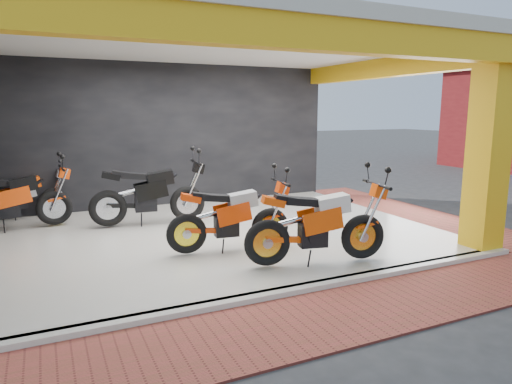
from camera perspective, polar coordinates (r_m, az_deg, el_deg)
ground at (r=7.04m, az=1.04°, el=-9.67°), size 80.00×80.00×0.00m
showroom_floor at (r=8.78m, az=-4.73°, el=-5.31°), size 8.00×6.00×0.10m
showroom_ceiling at (r=8.55m, az=-5.10°, el=18.28°), size 8.40×6.40×0.20m
back_wall at (r=11.44m, az=-10.32°, el=6.81°), size 8.20×0.20×3.50m
corner_column at (r=8.48m, az=27.04°, el=4.75°), size 0.50×0.50×3.50m
header_beam_front at (r=5.81m, az=5.74°, el=19.14°), size 8.40×0.30×0.40m
header_beam_right at (r=10.57m, az=16.48°, el=14.72°), size 0.30×6.40×0.40m
floor_kerb at (r=6.18m, az=5.29°, el=-12.10°), size 8.00×0.20×0.10m
paver_front at (r=5.60m, az=9.46°, el=-15.07°), size 9.00×1.40×0.03m
paver_right at (r=11.33m, az=18.69°, el=-2.46°), size 1.40×7.00×0.03m
moto_hero at (r=7.15m, az=13.29°, el=-2.84°), size 2.46×1.34×1.43m
moto_row_a at (r=7.65m, az=1.77°, el=-2.09°), size 2.26×1.07×1.33m
moto_row_b at (r=9.50m, az=-8.62°, el=0.68°), size 2.51×1.15×1.48m
moto_row_c at (r=10.94m, az=-24.12°, el=0.40°), size 2.04×0.98×1.20m
moto_row_d at (r=9.88m, az=-24.03°, el=0.03°), size 2.34×0.98×1.40m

